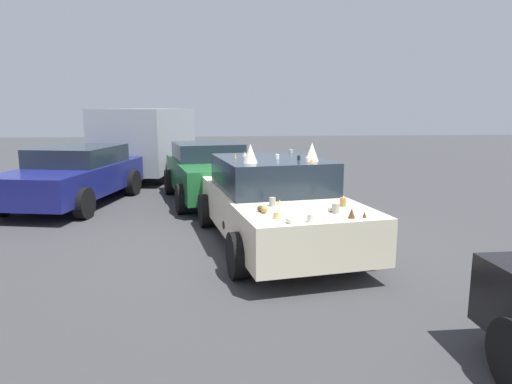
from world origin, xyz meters
TOP-DOWN VIEW (x-y plane):
  - ground_plane at (0.00, 0.00)m, footprint 60.00×60.00m
  - art_car_decorated at (0.04, 0.01)m, footprint 4.83×2.66m
  - parked_van_far_right at (8.32, 3.15)m, footprint 5.57×2.96m
  - parked_sedan_row_back_far at (3.71, 4.31)m, footprint 4.64×2.73m
  - parked_sedan_behind_right at (3.84, 1.09)m, footprint 4.19×2.55m

SIDE VIEW (x-z plane):
  - ground_plane at x=0.00m, z-range 0.00..0.00m
  - parked_sedan_row_back_far at x=3.71m, z-range 0.03..1.39m
  - parked_sedan_behind_right at x=3.84m, z-range 0.01..1.43m
  - art_car_decorated at x=0.04m, z-range -0.14..1.60m
  - parked_van_far_right at x=8.32m, z-range 0.14..2.39m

